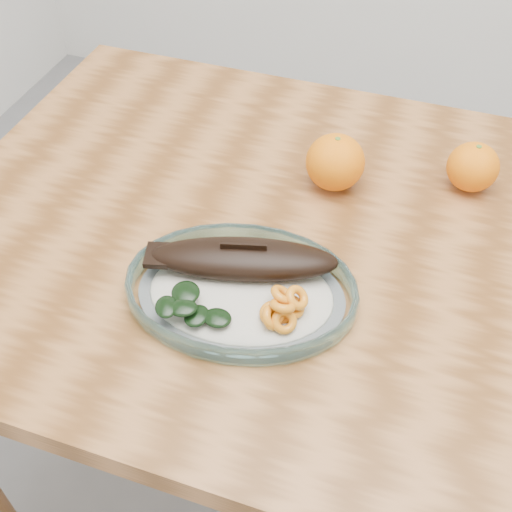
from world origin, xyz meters
name	(u,v)px	position (x,y,z in m)	size (l,w,h in m)	color
ground	(308,476)	(0.00, 0.00, 0.00)	(3.00, 3.00, 0.00)	slate
dining_table	(333,287)	(0.00, 0.00, 0.65)	(1.20, 0.80, 0.75)	brown
plated_meal	(241,287)	(-0.10, -0.14, 0.77)	(0.62, 0.62, 0.08)	white
orange_left	(335,162)	(-0.04, 0.12, 0.79)	(0.09, 0.09, 0.09)	#FF6205
orange_right	(473,167)	(0.16, 0.18, 0.79)	(0.08, 0.08, 0.08)	#FF6205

